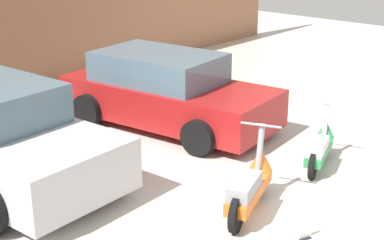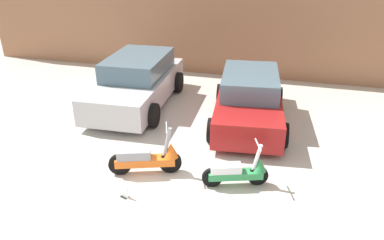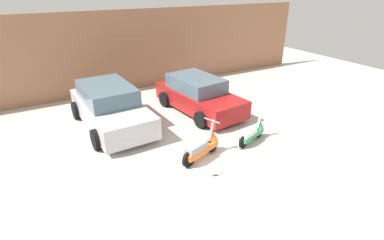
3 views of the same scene
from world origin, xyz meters
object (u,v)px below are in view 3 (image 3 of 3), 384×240
(scooter_front_left, at_px, (203,146))
(placard_near_left_scooter, at_px, (215,172))
(scooter_front_right, at_px, (253,132))
(car_rear_left, at_px, (110,107))
(car_rear_center, at_px, (199,95))

(scooter_front_left, xyz_separation_m, placard_near_left_scooter, (-0.15, -0.92, -0.27))
(scooter_front_right, relative_size, car_rear_left, 0.30)
(scooter_front_left, relative_size, car_rear_center, 0.36)
(scooter_front_left, bearing_deg, car_rear_left, 96.31)
(car_rear_left, xyz_separation_m, placard_near_left_scooter, (1.55, -4.46, -0.59))
(scooter_front_right, bearing_deg, car_rear_left, 117.38)
(scooter_front_right, bearing_deg, scooter_front_left, 162.61)
(scooter_front_left, bearing_deg, placard_near_left_scooter, -119.00)
(scooter_front_left, distance_m, car_rear_center, 3.61)
(scooter_front_left, distance_m, scooter_front_right, 1.93)
(car_rear_left, relative_size, placard_near_left_scooter, 17.02)
(scooter_front_right, distance_m, car_rear_center, 3.13)
(car_rear_center, bearing_deg, scooter_front_left, -34.91)
(scooter_front_right, xyz_separation_m, placard_near_left_scooter, (-2.08, -0.97, -0.22))
(car_rear_center, xyz_separation_m, placard_near_left_scooter, (-1.88, -4.08, -0.54))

